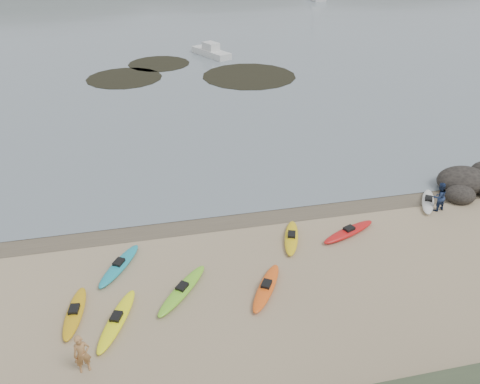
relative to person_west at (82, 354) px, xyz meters
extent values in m
plane|color=tan|center=(7.97, 9.26, -0.85)|extent=(600.00, 600.00, 0.00)
plane|color=brown|center=(7.97, 8.96, -0.84)|extent=(60.00, 60.00, 0.00)
ellipsoid|color=yellow|center=(10.08, 6.22, -0.68)|extent=(1.73, 3.20, 0.34)
ellipsoid|color=#7AD42A|center=(4.03, 3.42, -0.68)|extent=(2.91, 3.43, 0.34)
ellipsoid|color=#FA5B15|center=(7.78, 2.77, -0.68)|extent=(2.39, 3.31, 0.34)
ellipsoid|color=silver|center=(19.16, 8.00, -0.68)|extent=(2.19, 2.90, 0.34)
ellipsoid|color=#FEFF15|center=(1.14, 2.15, -0.68)|extent=(2.03, 3.71, 0.34)
ellipsoid|color=teal|center=(1.23, 5.80, -0.68)|extent=(2.37, 3.35, 0.34)
ellipsoid|color=gold|center=(-0.61, 2.98, -0.68)|extent=(1.12, 3.26, 0.34)
ellipsoid|color=red|center=(13.26, 6.09, -0.68)|extent=(3.61, 2.05, 0.34)
imported|color=#B67E48|center=(0.00, 0.00, 0.00)|extent=(0.69, 0.53, 1.70)
imported|color=navy|center=(19.29, 7.32, 0.04)|extent=(0.96, 0.80, 1.78)
ellipsoid|color=black|center=(22.29, 9.33, -0.60)|extent=(3.27, 2.54, 1.63)
ellipsoid|color=black|center=(21.29, 8.03, -0.69)|extent=(1.82, 1.63, 1.09)
cylinder|color=black|center=(1.58, 38.15, -0.82)|extent=(8.02, 8.02, 0.04)
cylinder|color=black|center=(14.82, 36.04, -0.82)|extent=(10.14, 10.14, 0.04)
cylinder|color=black|center=(5.59, 43.20, -0.82)|extent=(7.20, 7.20, 0.04)
cube|color=silver|center=(12.21, 45.58, -0.41)|extent=(4.30, 6.37, 0.87)
ellipsoid|color=#384235|center=(-37.03, 204.26, -18.85)|extent=(220.00, 120.00, 80.00)
ellipsoid|color=#384235|center=(42.97, 199.26, -16.15)|extent=(200.00, 110.00, 68.00)
camera|label=1|loc=(3.15, -12.81, 13.78)|focal=35.00mm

